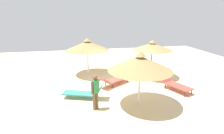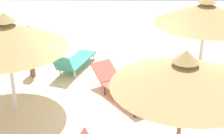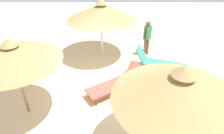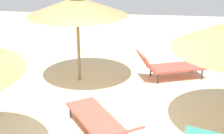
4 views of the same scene
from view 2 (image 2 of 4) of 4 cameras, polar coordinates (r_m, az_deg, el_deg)
ground at (r=9.13m, az=0.86°, el=-6.51°), size 24.00×24.00×0.10m
parasol_umbrella_edge at (r=8.34m, az=-17.55°, el=5.22°), size 2.96×2.96×2.61m
parasol_umbrella_back at (r=6.02m, az=12.20°, el=-1.16°), size 2.66×2.66×2.55m
parasol_umbrella_far_left at (r=10.14m, az=15.63°, el=8.81°), size 2.97×2.97×2.59m
lounge_chair_far_right at (r=10.91m, az=-6.54°, el=0.99°), size 2.22×1.30×0.87m
lounge_chair_front at (r=9.20m, az=1.47°, el=-3.30°), size 2.20×1.77×0.75m
person_standing_center at (r=10.58m, az=-13.75°, el=3.14°), size 0.40×0.32×1.65m
handbag at (r=9.30m, az=17.97°, el=-5.75°), size 0.35×0.39×0.45m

